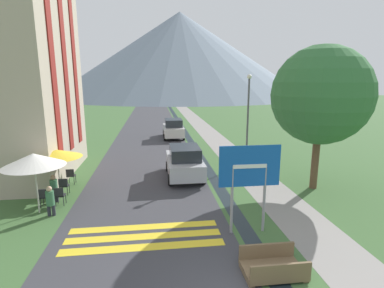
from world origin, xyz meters
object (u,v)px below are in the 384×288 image
(parked_car_near, at_px, (185,162))
(tree_by_path, at_px, (321,95))
(cafe_chair_near_right, at_px, (60,195))
(cafe_chair_far_right, at_px, (71,175))
(road_sign, at_px, (249,174))
(parked_car_far, at_px, (173,128))
(cafe_chair_middle, at_px, (64,185))
(cafe_umbrella_middle_yellow, at_px, (57,154))
(person_seated_near, at_px, (50,200))
(cafe_chair_near_left, at_px, (45,196))
(hotel_building, at_px, (15,62))
(streetlamp, at_px, (248,113))
(footbridge, at_px, (273,267))
(cafe_umbrella_front_white, at_px, (34,160))
(person_seated_far, at_px, (54,187))

(parked_car_near, distance_m, tree_by_path, 7.82)
(cafe_chair_near_right, relative_size, cafe_chair_far_right, 1.00)
(road_sign, relative_size, parked_car_far, 0.81)
(cafe_chair_middle, distance_m, cafe_umbrella_middle_yellow, 1.54)
(cafe_chair_far_right, height_order, person_seated_near, person_seated_near)
(cafe_chair_near_left, xyz_separation_m, tree_by_path, (12.80, 0.75, 4.18))
(person_seated_near, bearing_deg, hotel_building, 117.96)
(streetlamp, relative_size, tree_by_path, 0.81)
(hotel_building, bearing_deg, parked_car_near, -10.45)
(cafe_chair_near_right, distance_m, cafe_umbrella_middle_yellow, 2.26)
(road_sign, distance_m, footbridge, 3.14)
(parked_car_far, bearing_deg, streetlamp, -67.56)
(cafe_umbrella_front_white, relative_size, tree_by_path, 0.36)
(cafe_umbrella_middle_yellow, bearing_deg, person_seated_near, -81.13)
(person_seated_far, xyz_separation_m, streetlamp, (10.44, 4.78, 2.68))
(cafe_chair_near_right, relative_size, cafe_chair_middle, 1.00)
(cafe_chair_far_right, xyz_separation_m, person_seated_far, (-0.11, -2.36, 0.19))
(cafe_umbrella_middle_yellow, distance_m, streetlamp, 11.24)
(cafe_chair_far_right, xyz_separation_m, tree_by_path, (12.45, -2.14, 4.18))
(cafe_umbrella_middle_yellow, bearing_deg, cafe_chair_far_right, 79.25)
(cafe_chair_near_left, bearing_deg, tree_by_path, 7.76)
(hotel_building, xyz_separation_m, person_seated_near, (3.10, -5.84, -5.67))
(parked_car_near, height_order, cafe_chair_near_left, parked_car_near)
(cafe_chair_far_right, bearing_deg, tree_by_path, -5.68)
(hotel_building, xyz_separation_m, person_seated_far, (2.80, -4.38, -5.67))
(cafe_chair_middle, xyz_separation_m, tree_by_path, (12.38, -0.59, 4.18))
(footbridge, distance_m, cafe_chair_middle, 10.35)
(cafe_umbrella_middle_yellow, bearing_deg, person_seated_far, -84.61)
(road_sign, distance_m, cafe_chair_near_left, 8.84)
(cafe_chair_near_right, height_order, cafe_umbrella_middle_yellow, cafe_umbrella_middle_yellow)
(road_sign, height_order, cafe_umbrella_middle_yellow, road_sign)
(footbridge, height_order, tree_by_path, tree_by_path)
(cafe_chair_near_left, xyz_separation_m, cafe_umbrella_middle_yellow, (0.12, 1.73, 1.46))
(road_sign, height_order, parked_car_near, road_sign)
(footbridge, relative_size, cafe_umbrella_front_white, 0.67)
(parked_car_far, bearing_deg, tree_by_path, -66.77)
(hotel_building, bearing_deg, footbridge, -45.00)
(cafe_umbrella_middle_yellow, xyz_separation_m, tree_by_path, (12.67, -0.98, 2.73))
(footbridge, bearing_deg, hotel_building, 135.00)
(hotel_building, distance_m, streetlamp, 13.58)
(footbridge, bearing_deg, parked_car_far, 93.91)
(cafe_chair_far_right, relative_size, cafe_umbrella_front_white, 0.33)
(footbridge, bearing_deg, cafe_chair_middle, 137.33)
(tree_by_path, bearing_deg, cafe_chair_near_right, -176.82)
(hotel_building, distance_m, parked_car_near, 10.65)
(cafe_chair_middle, relative_size, cafe_umbrella_front_white, 0.33)
(cafe_chair_near_right, height_order, cafe_chair_near_left, same)
(cafe_chair_near_right, xyz_separation_m, tree_by_path, (12.20, 0.68, 4.18))
(road_sign, relative_size, parked_car_near, 0.81)
(hotel_building, relative_size, parked_car_near, 2.98)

